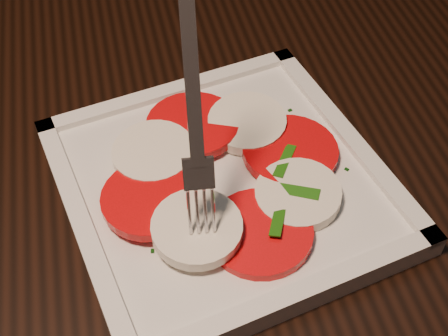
# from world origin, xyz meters

# --- Properties ---
(table) EXTENTS (1.27, 0.91, 0.75)m
(table) POSITION_xyz_m (0.27, 0.01, 0.65)
(table) COLOR black
(table) RESTS_ON ground
(plate) EXTENTS (0.31, 0.31, 0.01)m
(plate) POSITION_xyz_m (0.23, -0.05, 0.76)
(plate) COLOR white
(plate) RESTS_ON table
(caprese_salad) EXTENTS (0.20, 0.20, 0.02)m
(caprese_salad) POSITION_xyz_m (0.23, -0.05, 0.77)
(caprese_salad) COLOR red
(caprese_salad) RESTS_ON plate
(fork) EXTENTS (0.03, 0.07, 0.18)m
(fork) POSITION_xyz_m (0.20, -0.07, 0.88)
(fork) COLOR white
(fork) RESTS_ON caprese_salad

